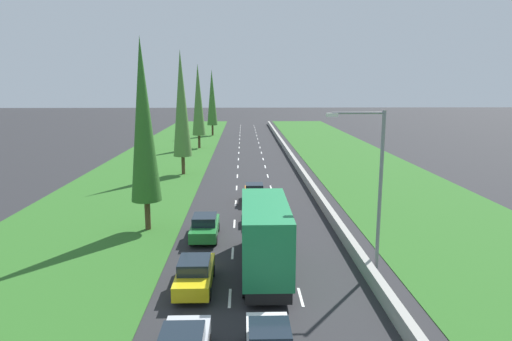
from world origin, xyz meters
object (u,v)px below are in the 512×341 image
at_px(poplar_tree_second, 143,121).
at_px(poplar_tree_fifth, 212,98).
at_px(yellow_sedan_left_lane, 195,274).
at_px(poplar_tree_fourth, 198,100).
at_px(green_box_truck_centre_lane, 264,235).
at_px(black_sedan_centre_lane, 260,211).
at_px(orange_hatchback_centre_lane, 254,193).
at_px(poplar_tree_third, 181,104).
at_px(green_sedan_left_lane, 205,227).
at_px(street_light_mast, 375,179).

height_order(poplar_tree_second, poplar_tree_fifth, poplar_tree_second).
xyz_separation_m(yellow_sedan_left_lane, poplar_tree_fourth, (-4.78, 52.28, 7.11)).
relative_size(yellow_sedan_left_lane, poplar_tree_fourth, 0.33).
distance_m(green_box_truck_centre_lane, black_sedan_centre_lane, 9.73).
height_order(orange_hatchback_centre_lane, poplar_tree_fifth, poplar_tree_fifth).
bearing_deg(poplar_tree_fifth, yellow_sedan_left_lane, -86.92).
bearing_deg(green_box_truck_centre_lane, orange_hatchback_centre_lane, 90.68).
relative_size(black_sedan_centre_lane, orange_hatchback_centre_lane, 1.15).
height_order(poplar_tree_third, poplar_tree_fifth, poplar_tree_third).
relative_size(green_box_truck_centre_lane, black_sedan_centre_lane, 2.09).
height_order(black_sedan_centre_lane, orange_hatchback_centre_lane, orange_hatchback_centre_lane).
relative_size(poplar_tree_second, poplar_tree_fourth, 0.99).
bearing_deg(black_sedan_centre_lane, green_box_truck_centre_lane, -90.75).
bearing_deg(poplar_tree_second, yellow_sedan_left_lane, -65.53).
distance_m(black_sedan_centre_lane, orange_hatchback_centre_lane, 5.66).
relative_size(poplar_tree_second, poplar_tree_fifth, 1.01).
bearing_deg(green_box_truck_centre_lane, poplar_tree_second, 136.31).
distance_m(green_box_truck_centre_lane, poplar_tree_fifth, 69.77).
bearing_deg(green_sedan_left_lane, poplar_tree_third, 101.09).
height_order(orange_hatchback_centre_lane, poplar_tree_fourth, poplar_tree_fourth).
height_order(green_sedan_left_lane, street_light_mast, street_light_mast).
xyz_separation_m(green_box_truck_centre_lane, poplar_tree_second, (-8.07, 7.71, 5.67)).
height_order(orange_hatchback_centre_lane, poplar_tree_second, poplar_tree_second).
relative_size(green_box_truck_centre_lane, poplar_tree_second, 0.69).
height_order(green_box_truck_centre_lane, poplar_tree_third, poplar_tree_third).
bearing_deg(poplar_tree_second, black_sedan_centre_lane, 13.24).
distance_m(green_box_truck_centre_lane, poplar_tree_third, 29.94).
xyz_separation_m(black_sedan_centre_lane, street_light_mast, (5.93, -9.40, 4.42)).
xyz_separation_m(poplar_tree_second, poplar_tree_fourth, (-0.37, 42.60, 0.07)).
xyz_separation_m(black_sedan_centre_lane, green_sedan_left_lane, (-3.92, -3.86, 0.00)).
bearing_deg(street_light_mast, poplar_tree_fifth, 101.12).
relative_size(black_sedan_centre_lane, poplar_tree_fifth, 0.33).
xyz_separation_m(orange_hatchback_centre_lane, poplar_tree_third, (-8.00, 12.88, 7.36)).
xyz_separation_m(yellow_sedan_left_lane, orange_hatchback_centre_lane, (3.47, 17.27, 0.02)).
xyz_separation_m(green_box_truck_centre_lane, poplar_tree_fifth, (-7.49, 69.14, 5.59)).
distance_m(green_sedan_left_lane, poplar_tree_second, 8.46).
bearing_deg(orange_hatchback_centre_lane, black_sedan_centre_lane, -86.88).
xyz_separation_m(green_sedan_left_lane, poplar_tree_third, (-4.39, 22.39, 7.38)).
xyz_separation_m(poplar_tree_fourth, street_light_mast, (14.50, -50.07, -2.69)).
bearing_deg(poplar_tree_fifth, black_sedan_centre_lane, -82.71).
relative_size(black_sedan_centre_lane, street_light_mast, 0.50).
bearing_deg(green_sedan_left_lane, black_sedan_centre_lane, 44.54).
bearing_deg(black_sedan_centre_lane, poplar_tree_third, 114.15).
bearing_deg(black_sedan_centre_lane, poplar_tree_second, -166.76).
relative_size(yellow_sedan_left_lane, poplar_tree_fifth, 0.33).
bearing_deg(orange_hatchback_centre_lane, green_box_truck_centre_lane, -89.32).
relative_size(poplar_tree_third, poplar_tree_fourth, 1.04).
bearing_deg(poplar_tree_fourth, black_sedan_centre_lane, -78.10).
relative_size(yellow_sedan_left_lane, orange_hatchback_centre_lane, 1.15).
bearing_deg(poplar_tree_fourth, green_sedan_left_lane, -84.04).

